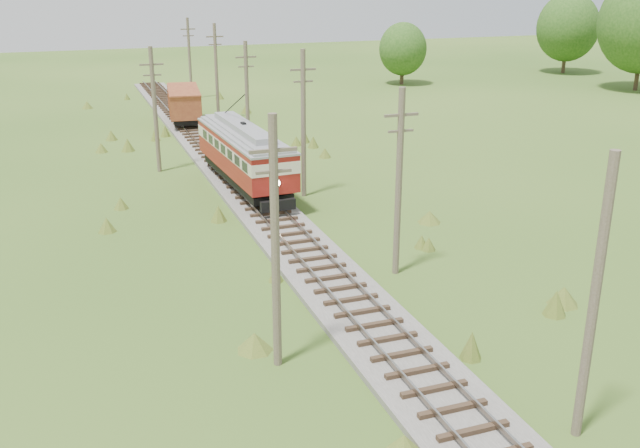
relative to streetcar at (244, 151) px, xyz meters
name	(u,v)px	position (x,y,z in m)	size (l,w,h in m)	color
railbed_main	(243,185)	(0.00, 0.81, -2.46)	(3.60, 96.00, 0.57)	#605B54
streetcar	(244,151)	(0.00, 0.00, 0.00)	(3.49, 12.61, 5.72)	black
gondola	(184,103)	(0.00, 22.40, -0.59)	(3.73, 8.63, 2.78)	black
gravel_pile	(241,122)	(4.50, 19.28, -2.08)	(3.36, 3.57, 1.22)	gray
utility_pole_r_1	(594,302)	(3.10, -28.19, 1.75)	(0.30, 0.30, 8.80)	brown
utility_pole_r_2	(399,181)	(3.30, -15.19, 1.77)	(1.60, 0.30, 8.60)	brown
utility_pole_r_3	(303,123)	(3.20, -2.19, 1.97)	(1.60, 0.30, 9.00)	brown
utility_pole_r_4	(247,95)	(3.00, 10.81, 1.67)	(1.60, 0.30, 8.40)	brown
utility_pole_r_5	(216,71)	(3.40, 23.81, 1.92)	(1.60, 0.30, 8.90)	brown
utility_pole_r_6	(190,58)	(3.20, 36.81, 1.82)	(1.60, 0.30, 8.70)	brown
utility_pole_l_a	(275,243)	(-4.20, -21.19, 1.97)	(1.60, 0.30, 9.00)	brown
utility_pole_l_b	(155,109)	(-4.50, 6.81, 1.77)	(1.60, 0.30, 8.60)	brown
tree_right_5	(568,27)	(56.00, 40.81, 3.54)	(8.40, 8.40, 10.82)	#38281C
tree_mid_b	(403,49)	(30.00, 38.81, 1.68)	(5.88, 5.88, 7.57)	#38281C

